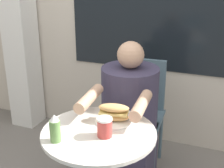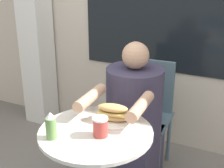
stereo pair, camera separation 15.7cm
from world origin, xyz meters
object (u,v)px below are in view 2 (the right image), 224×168
object	(u,v)px
cafe_table	(96,163)
condiment_bottle	(51,126)
drink_cup	(100,127)
seated_diner	(132,131)
sandwich_on_plate	(113,114)
diner_chair	(148,105)

from	to	relation	value
cafe_table	condiment_bottle	distance (m)	0.36
drink_cup	condiment_bottle	distance (m)	0.25
seated_diner	cafe_table	bearing A→B (deg)	87.17
sandwich_on_plate	drink_cup	world-z (taller)	same
sandwich_on_plate	condiment_bottle	size ratio (longest dim) A/B	1.46
seated_diner	diner_chair	bearing A→B (deg)	-92.13
seated_diner	drink_cup	bearing A→B (deg)	92.18
sandwich_on_plate	condiment_bottle	distance (m)	0.36
diner_chair	sandwich_on_plate	bearing A→B (deg)	90.25
cafe_table	seated_diner	world-z (taller)	seated_diner
seated_diner	condiment_bottle	size ratio (longest dim) A/B	7.45
sandwich_on_plate	drink_cup	size ratio (longest dim) A/B	2.07
diner_chair	seated_diner	bearing A→B (deg)	87.87
sandwich_on_plate	drink_cup	distance (m)	0.17
diner_chair	sandwich_on_plate	xyz separation A→B (m)	(0.05, -0.73, 0.26)
cafe_table	condiment_bottle	world-z (taller)	condiment_bottle
cafe_table	sandwich_on_plate	xyz separation A→B (m)	(0.03, 0.14, 0.25)
cafe_table	drink_cup	xyz separation A→B (m)	(0.05, -0.03, 0.26)
condiment_bottle	drink_cup	bearing A→B (deg)	32.34
diner_chair	cafe_table	bearing A→B (deg)	87.46
diner_chair	condiment_bottle	size ratio (longest dim) A/B	5.90
sandwich_on_plate	cafe_table	bearing A→B (deg)	-103.94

